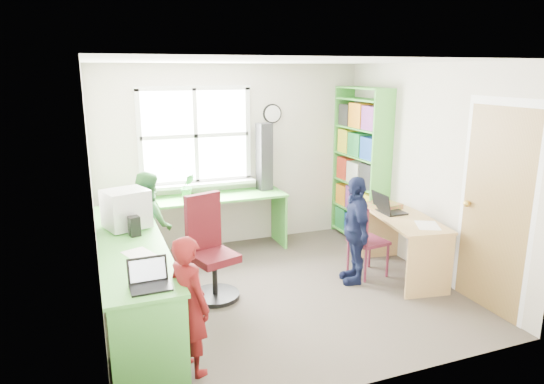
{
  "coord_description": "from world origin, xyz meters",
  "views": [
    {
      "loc": [
        -1.79,
        -4.45,
        2.32
      ],
      "look_at": [
        0.0,
        0.25,
        1.05
      ],
      "focal_mm": 32.0,
      "sensor_mm": 36.0,
      "label": 1
    }
  ],
  "objects_px": {
    "person_green": "(149,224)",
    "person_navy": "(355,230)",
    "l_desk": "(159,281)",
    "bookshelf": "(360,169)",
    "cd_tower": "(264,157)",
    "person_red": "(189,305)",
    "swivel_chair": "(210,254)",
    "laptop_right": "(387,208)",
    "crt_monitor": "(126,209)",
    "wooden_chair": "(364,238)",
    "potted_plant": "(188,187)",
    "right_desk": "(405,234)",
    "laptop_left": "(149,280)"
  },
  "relations": [
    {
      "from": "laptop_left",
      "to": "cd_tower",
      "type": "xyz_separation_m",
      "value": [
        1.84,
        2.53,
        0.4
      ]
    },
    {
      "from": "l_desk",
      "to": "bookshelf",
      "type": "relative_size",
      "value": 1.4
    },
    {
      "from": "bookshelf",
      "to": "swivel_chair",
      "type": "relative_size",
      "value": 1.94
    },
    {
      "from": "wooden_chair",
      "to": "person_green",
      "type": "bearing_deg",
      "value": 150.89
    },
    {
      "from": "right_desk",
      "to": "wooden_chair",
      "type": "bearing_deg",
      "value": 170.84
    },
    {
      "from": "l_desk",
      "to": "wooden_chair",
      "type": "relative_size",
      "value": 3.44
    },
    {
      "from": "right_desk",
      "to": "person_red",
      "type": "height_order",
      "value": "person_red"
    },
    {
      "from": "person_red",
      "to": "person_green",
      "type": "distance_m",
      "value": 2.02
    },
    {
      "from": "l_desk",
      "to": "bookshelf",
      "type": "xyz_separation_m",
      "value": [
        2.96,
        1.47,
        0.55
      ]
    },
    {
      "from": "l_desk",
      "to": "wooden_chair",
      "type": "distance_m",
      "value": 2.38
    },
    {
      "from": "l_desk",
      "to": "person_navy",
      "type": "distance_m",
      "value": 2.21
    },
    {
      "from": "potted_plant",
      "to": "person_red",
      "type": "height_order",
      "value": "person_red"
    },
    {
      "from": "laptop_left",
      "to": "laptop_right",
      "type": "height_order",
      "value": "laptop_left"
    },
    {
      "from": "potted_plant",
      "to": "bookshelf",
      "type": "bearing_deg",
      "value": -5.31
    },
    {
      "from": "person_navy",
      "to": "l_desk",
      "type": "bearing_deg",
      "value": -68.39
    },
    {
      "from": "wooden_chair",
      "to": "person_red",
      "type": "relative_size",
      "value": 0.76
    },
    {
      "from": "l_desk",
      "to": "cd_tower",
      "type": "xyz_separation_m",
      "value": [
        1.69,
        1.81,
        0.74
      ]
    },
    {
      "from": "laptop_left",
      "to": "person_navy",
      "type": "bearing_deg",
      "value": 21.15
    },
    {
      "from": "swivel_chair",
      "to": "laptop_right",
      "type": "distance_m",
      "value": 2.14
    },
    {
      "from": "right_desk",
      "to": "laptop_right",
      "type": "height_order",
      "value": "laptop_right"
    },
    {
      "from": "l_desk",
      "to": "right_desk",
      "type": "xyz_separation_m",
      "value": [
        2.8,
        0.2,
        0.05
      ]
    },
    {
      "from": "wooden_chair",
      "to": "cd_tower",
      "type": "distance_m",
      "value": 1.77
    },
    {
      "from": "bookshelf",
      "to": "laptop_right",
      "type": "xyz_separation_m",
      "value": [
        -0.25,
        -1.02,
        -0.25
      ]
    },
    {
      "from": "laptop_right",
      "to": "person_green",
      "type": "bearing_deg",
      "value": 73.77
    },
    {
      "from": "swivel_chair",
      "to": "cd_tower",
      "type": "distance_m",
      "value": 1.88
    },
    {
      "from": "laptop_right",
      "to": "person_green",
      "type": "height_order",
      "value": "person_green"
    },
    {
      "from": "person_green",
      "to": "right_desk",
      "type": "bearing_deg",
      "value": -125.19
    },
    {
      "from": "l_desk",
      "to": "laptop_right",
      "type": "xyz_separation_m",
      "value": [
        2.71,
        0.45,
        0.3
      ]
    },
    {
      "from": "right_desk",
      "to": "swivel_chair",
      "type": "distance_m",
      "value": 2.22
    },
    {
      "from": "l_desk",
      "to": "potted_plant",
      "type": "distance_m",
      "value": 1.85
    },
    {
      "from": "swivel_chair",
      "to": "crt_monitor",
      "type": "distance_m",
      "value": 0.97
    },
    {
      "from": "bookshelf",
      "to": "cd_tower",
      "type": "relative_size",
      "value": 2.35
    },
    {
      "from": "swivel_chair",
      "to": "person_red",
      "type": "bearing_deg",
      "value": -128.67
    },
    {
      "from": "swivel_chair",
      "to": "wooden_chair",
      "type": "height_order",
      "value": "swivel_chair"
    },
    {
      "from": "laptop_left",
      "to": "person_red",
      "type": "xyz_separation_m",
      "value": [
        0.28,
        -0.05,
        -0.24
      ]
    },
    {
      "from": "right_desk",
      "to": "wooden_chair",
      "type": "relative_size",
      "value": 1.49
    },
    {
      "from": "swivel_chair",
      "to": "cd_tower",
      "type": "xyz_separation_m",
      "value": [
        1.09,
        1.34,
        0.73
      ]
    },
    {
      "from": "person_green",
      "to": "person_navy",
      "type": "height_order",
      "value": "person_green"
    },
    {
      "from": "swivel_chair",
      "to": "right_desk",
      "type": "bearing_deg",
      "value": -25.06
    },
    {
      "from": "laptop_right",
      "to": "cd_tower",
      "type": "height_order",
      "value": "cd_tower"
    },
    {
      "from": "person_navy",
      "to": "person_green",
      "type": "bearing_deg",
      "value": -100.44
    },
    {
      "from": "swivel_chair",
      "to": "laptop_right",
      "type": "relative_size",
      "value": 3.02
    },
    {
      "from": "l_desk",
      "to": "crt_monitor",
      "type": "distance_m",
      "value": 0.93
    },
    {
      "from": "potted_plant",
      "to": "right_desk",
      "type": "bearing_deg",
      "value": -34.36
    },
    {
      "from": "l_desk",
      "to": "crt_monitor",
      "type": "height_order",
      "value": "crt_monitor"
    },
    {
      "from": "wooden_chair",
      "to": "person_navy",
      "type": "bearing_deg",
      "value": -160.79
    },
    {
      "from": "wooden_chair",
      "to": "potted_plant",
      "type": "bearing_deg",
      "value": 134.96
    },
    {
      "from": "bookshelf",
      "to": "swivel_chair",
      "type": "bearing_deg",
      "value": -157.04
    },
    {
      "from": "potted_plant",
      "to": "person_navy",
      "type": "xyz_separation_m",
      "value": [
        1.56,
        -1.43,
        -0.31
      ]
    },
    {
      "from": "right_desk",
      "to": "laptop_right",
      "type": "xyz_separation_m",
      "value": [
        -0.09,
        0.25,
        0.25
      ]
    }
  ]
}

